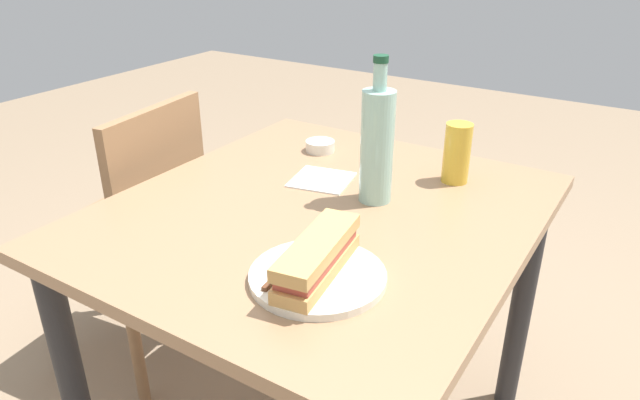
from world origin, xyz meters
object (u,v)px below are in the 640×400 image
object	(u,v)px
chair_far	(139,225)
beer_glass	(457,153)
water_bottle	(377,144)
olive_bowl	(320,146)
baguette_sandwich_near	(318,257)
dining_table	(320,252)
plate_near	(318,276)
knife_near	(286,268)

from	to	relation	value
chair_far	beer_glass	size ratio (longest dim) A/B	5.88
water_bottle	beer_glass	world-z (taller)	water_bottle
water_bottle	olive_bowl	bearing A→B (deg)	54.14
baguette_sandwich_near	olive_bowl	bearing A→B (deg)	32.00
dining_table	water_bottle	distance (m)	0.29
beer_glass	olive_bowl	xyz separation A→B (m)	(-0.00, 0.39, -0.06)
water_bottle	olive_bowl	distance (m)	0.36
chair_far	water_bottle	size ratio (longest dim) A/B	2.63
water_bottle	olive_bowl	world-z (taller)	water_bottle
beer_glass	baguette_sandwich_near	bearing A→B (deg)	175.10
chair_far	olive_bowl	distance (m)	0.59
beer_glass	olive_bowl	bearing A→B (deg)	90.23
baguette_sandwich_near	olive_bowl	world-z (taller)	baguette_sandwich_near
olive_bowl	chair_far	bearing A→B (deg)	123.10
baguette_sandwich_near	chair_far	bearing A→B (deg)	72.04
dining_table	water_bottle	bearing A→B (deg)	-38.39
dining_table	beer_glass	xyz separation A→B (m)	(0.31, -0.20, 0.19)
plate_near	water_bottle	xyz separation A→B (m)	(0.35, 0.07, 0.13)
dining_table	olive_bowl	xyz separation A→B (m)	(0.31, 0.19, 0.13)
dining_table	baguette_sandwich_near	size ratio (longest dim) A/B	3.99
plate_near	water_bottle	world-z (taller)	water_bottle
olive_bowl	dining_table	bearing A→B (deg)	-147.66
beer_glass	chair_far	bearing A→B (deg)	109.32
dining_table	plate_near	bearing A→B (deg)	-148.43
water_bottle	olive_bowl	xyz separation A→B (m)	(0.20, 0.28, -0.12)
baguette_sandwich_near	beer_glass	distance (m)	0.56
beer_glass	dining_table	bearing A→B (deg)	146.86
dining_table	beer_glass	distance (m)	0.41
plate_near	baguette_sandwich_near	distance (m)	0.04
chair_far	baguette_sandwich_near	size ratio (longest dim) A/B	3.49
chair_far	beer_glass	distance (m)	0.95
beer_glass	olive_bowl	size ratio (longest dim) A/B	1.83
water_bottle	chair_far	bearing A→B (deg)	97.42
plate_near	baguette_sandwich_near	world-z (taller)	baguette_sandwich_near
dining_table	knife_near	xyz separation A→B (m)	(-0.27, -0.10, 0.13)
knife_near	water_bottle	distance (m)	0.39
olive_bowl	baguette_sandwich_near	bearing A→B (deg)	-148.00
dining_table	chair_far	distance (m)	0.66
plate_near	beer_glass	world-z (taller)	beer_glass
knife_near	water_bottle	size ratio (longest dim) A/B	0.54
water_bottle	beer_glass	size ratio (longest dim) A/B	2.24
dining_table	olive_bowl	size ratio (longest dim) A/B	12.31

